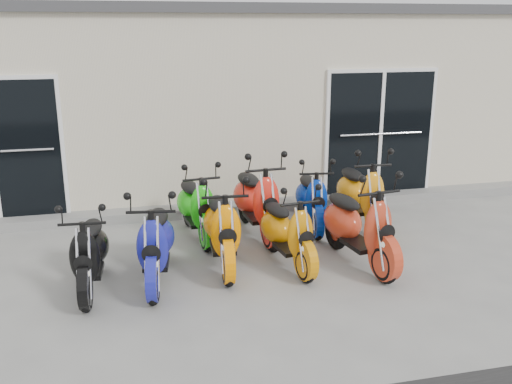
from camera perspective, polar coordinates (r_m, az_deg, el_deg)
ground at (r=7.75m, az=1.03°, el=-6.55°), size 80.00×80.00×0.00m
building at (r=12.33m, az=-5.02°, el=9.68°), size 14.00×6.00×3.20m
roof_cap at (r=12.25m, az=-5.22°, el=17.51°), size 14.20×6.20×0.16m
front_step at (r=9.57m, az=-1.96°, el=-1.56°), size 14.00×0.40×0.15m
door_left at (r=9.36m, az=-21.87°, el=4.36°), size 1.07×0.08×2.22m
door_right at (r=10.24m, az=12.29°, el=6.09°), size 2.02×0.08×2.22m
scooter_front_black at (r=6.91m, az=-16.39°, el=-4.91°), size 0.69×1.63×1.18m
scooter_front_blue at (r=6.92m, az=-10.04°, el=-4.03°), size 0.86×1.79×1.27m
scooter_front_orange_a at (r=7.27m, az=-3.42°, el=-2.62°), size 0.76×1.81×1.31m
scooter_front_orange_b at (r=7.30m, az=3.17°, el=-3.06°), size 0.79×1.67×1.19m
scooter_front_red at (r=7.43m, az=10.28°, el=-2.32°), size 0.91×1.89×1.34m
scooter_back_green at (r=8.30m, az=-6.05°, el=-0.58°), size 0.77×1.71×1.22m
scooter_back_red at (r=8.34m, az=0.04°, el=0.10°), size 0.81×1.89×1.36m
scooter_back_blue at (r=8.73m, az=5.59°, el=0.12°), size 0.81×1.66×1.18m
scooter_back_yellow at (r=8.90m, az=10.47°, el=0.69°), size 0.69×1.79×1.31m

